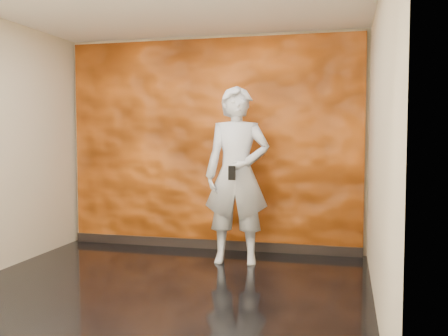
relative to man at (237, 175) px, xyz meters
The scene contains 5 objects.
room 1.46m from the man, 110.27° to the right, with size 4.02×4.02×2.81m.
feature_wall 0.87m from the man, 127.54° to the left, with size 3.90×0.06×2.75m, color orange.
baseboard 1.24m from the man, 129.35° to the left, with size 3.90×0.04×0.12m, color black.
man is the anchor object (origin of this frame).
phone 0.31m from the man, 88.68° to the right, with size 0.09×0.02×0.16m, color black.
Camera 1 is at (1.74, -4.37, 1.51)m, focal length 40.00 mm.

